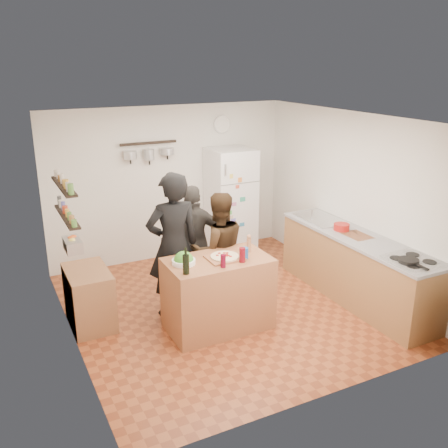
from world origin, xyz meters
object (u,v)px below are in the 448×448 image
person_back (194,241)px  wall_clock (222,124)px  wine_bottle (186,264)px  salad_bowl (184,262)px  counter_run (356,268)px  skillet (409,261)px  side_table (89,297)px  salt_canister (245,253)px  fridge (231,202)px  person_center (218,251)px  prep_island (218,294)px  red_bowl (342,227)px  pepper_mill (249,245)px  person_left (173,246)px

person_back → wall_clock: wall_clock is taller
wall_clock → wine_bottle: bearing=-123.4°
salad_bowl → counter_run: salad_bowl is taller
skillet → side_table: 3.89m
salt_canister → wall_clock: size_ratio=0.45×
skillet → fridge: bearing=101.2°
salt_canister → side_table: 2.02m
person_center → side_table: bearing=-0.5°
prep_island → person_center: (0.26, 0.53, 0.33)m
red_bowl → pepper_mill: bearing=-175.8°
pepper_mill → red_bowl: pepper_mill is taller
counter_run → skillet: (-0.10, -0.98, 0.49)m
salad_bowl → pepper_mill: pepper_mill is taller
skillet → person_center: bearing=135.6°
wine_bottle → person_back: (0.61, 1.20, -0.23)m
person_center → wall_clock: size_ratio=5.26×
pepper_mill → skillet: bearing=-38.0°
pepper_mill → person_left: bearing=147.3°
red_bowl → person_back: bearing=156.5°
person_center → side_table: 1.74m
prep_island → wine_bottle: wine_bottle is taller
red_bowl → person_left: bearing=170.3°
person_left → skillet: 2.84m
person_back → person_left: bearing=64.0°
salt_canister → person_center: bearing=93.4°
counter_run → fridge: fridge is taller
skillet → red_bowl: size_ratio=1.08×
prep_island → red_bowl: bearing=4.7°
pepper_mill → fridge: fridge is taller
wine_bottle → person_back: bearing=63.0°
red_bowl → person_center: bearing=168.1°
person_back → red_bowl: (1.88, -0.82, 0.17)m
person_back → wall_clock: 2.35m
prep_island → wall_clock: 3.28m
wine_bottle → salt_canister: (0.80, 0.10, -0.04)m
person_back → fridge: size_ratio=0.88×
wine_bottle → pepper_mill: (0.95, 0.27, -0.02)m
prep_island → person_left: bearing=121.8°
prep_island → side_table: prep_island is taller
person_center → red_bowl: person_center is taller
person_left → side_table: bearing=-10.3°
pepper_mill → person_center: bearing=111.6°
red_bowl → salt_canister: bearing=-170.5°
person_center → wine_bottle: bearing=52.8°
person_left → skillet: (2.29, -1.68, -0.01)m
salad_bowl → wine_bottle: bearing=-106.5°
red_bowl → side_table: bearing=169.6°
pepper_mill → skillet: size_ratio=0.75×
wine_bottle → skillet: bearing=-20.1°
wine_bottle → person_left: bearing=79.2°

